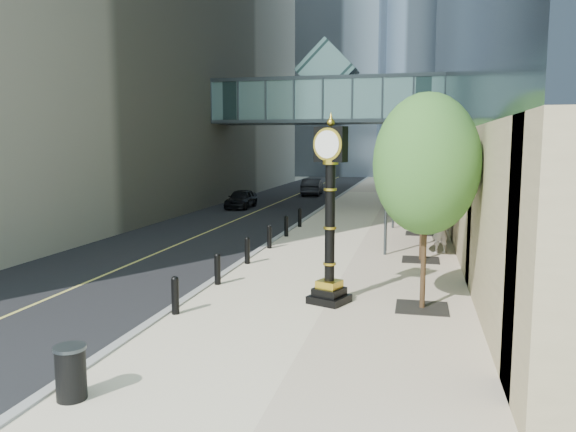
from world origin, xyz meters
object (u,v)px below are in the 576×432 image
at_px(trash_bin, 71,374).
at_px(car_far, 312,187).
at_px(street_clock, 330,225).
at_px(car_near, 241,199).
at_px(pedestrian, 440,230).

xyz_separation_m(trash_bin, car_far, (-3.16, 40.21, 0.25)).
bearing_deg(trash_bin, car_far, 94.49).
bearing_deg(street_clock, car_near, 135.74).
height_order(street_clock, car_far, street_clock).
xyz_separation_m(pedestrian, car_near, (-12.94, 14.03, -0.35)).
relative_size(trash_bin, car_far, 0.20).
relative_size(pedestrian, car_near, 0.50).
bearing_deg(street_clock, car_far, 123.50).
height_order(trash_bin, car_far, car_far).
xyz_separation_m(trash_bin, pedestrian, (6.76, 15.10, 0.52)).
xyz_separation_m(street_clock, trash_bin, (-3.46, -6.95, -1.76)).
height_order(street_clock, pedestrian, street_clock).
relative_size(car_near, car_far, 0.87).
bearing_deg(pedestrian, street_clock, 43.84).
height_order(street_clock, trash_bin, street_clock).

